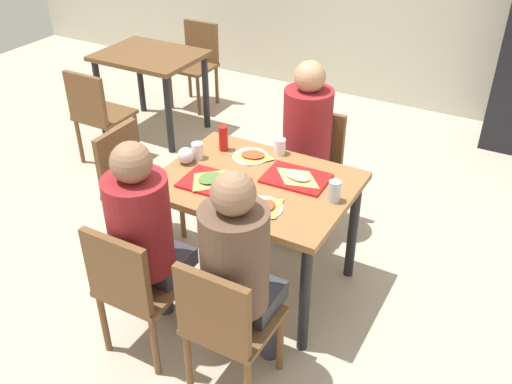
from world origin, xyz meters
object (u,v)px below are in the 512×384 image
at_px(person_in_red, 145,231).
at_px(background_chair_near, 97,111).
at_px(tray_red_far, 296,178).
at_px(pizza_slice_d, 262,208).
at_px(plastic_cup_a, 280,147).
at_px(background_table, 151,67).
at_px(chair_near_left, 133,284).
at_px(chair_near_right, 225,322).
at_px(background_chair_far, 197,58).
at_px(tray_red_near, 214,183).
at_px(main_table, 256,196).
at_px(paper_plate_center, 250,156).
at_px(foil_bundle, 186,155).
at_px(paper_plate_near_edge, 262,208).
at_px(plastic_cup_b, 228,205).
at_px(plastic_cup_c, 197,151).
at_px(soda_can, 334,191).
at_px(chair_far_side, 311,162).
at_px(condiment_bottle, 223,138).
at_px(chair_left_end, 133,180).
at_px(pizza_slice_c, 253,155).
at_px(pizza_slice_a, 210,179).
at_px(pizza_slice_b, 298,176).
at_px(person_far_side, 305,138).
at_px(person_in_brown_jacket, 239,265).

relative_size(person_in_red, background_chair_near, 1.49).
height_order(tray_red_far, pizza_slice_d, pizza_slice_d).
xyz_separation_m(plastic_cup_a, background_table, (-1.86, 1.10, -0.18)).
height_order(chair_near_left, chair_near_right, same).
bearing_deg(background_chair_far, background_chair_near, -90.00).
distance_m(chair_near_right, background_table, 3.12).
bearing_deg(tray_red_near, main_table, 37.07).
bearing_deg(paper_plate_center, foil_bundle, -140.50).
distance_m(paper_plate_near_edge, plastic_cup_b, 0.19).
bearing_deg(plastic_cup_b, tray_red_near, 136.64).
bearing_deg(pizza_slice_d, paper_plate_near_edge, 106.83).
height_order(plastic_cup_c, soda_can, soda_can).
distance_m(chair_far_side, condiment_bottle, 0.76).
bearing_deg(foil_bundle, plastic_cup_a, 40.36).
distance_m(chair_left_end, plastic_cup_c, 0.59).
bearing_deg(background_table, pizza_slice_c, -35.02).
relative_size(paper_plate_center, background_chair_near, 0.26).
xyz_separation_m(chair_left_end, foil_bundle, (0.47, -0.02, 0.32)).
height_order(paper_plate_center, condiment_bottle, condiment_bottle).
height_order(chair_left_end, person_in_red, person_in_red).
bearing_deg(condiment_bottle, plastic_cup_a, 20.70).
bearing_deg(paper_plate_center, pizza_slice_d, -54.76).
distance_m(pizza_slice_a, soda_can, 0.70).
height_order(pizza_slice_a, pizza_slice_b, same).
height_order(pizza_slice_b, plastic_cup_a, plastic_cup_a).
height_order(chair_near_right, condiment_bottle, condiment_bottle).
height_order(pizza_slice_c, foil_bundle, foil_bundle).
bearing_deg(paper_plate_near_edge, chair_near_left, -127.49).
distance_m(pizza_slice_d, plastic_cup_a, 0.63).
distance_m(main_table, plastic_cup_b, 0.38).
bearing_deg(pizza_slice_a, main_table, 33.04).
relative_size(chair_near_left, chair_near_right, 1.00).
xyz_separation_m(paper_plate_near_edge, soda_can, (0.30, 0.25, 0.06)).
bearing_deg(pizza_slice_d, plastic_cup_b, -143.14).
relative_size(tray_red_far, pizza_slice_c, 1.51).
relative_size(plastic_cup_c, background_chair_far, 0.12).
height_order(chair_near_right, plastic_cup_c, plastic_cup_c).
bearing_deg(paper_plate_center, main_table, -54.17).
bearing_deg(plastic_cup_a, person_far_side, 84.90).
height_order(condiment_bottle, foil_bundle, condiment_bottle).
distance_m(pizza_slice_a, pizza_slice_d, 0.40).
distance_m(tray_red_near, paper_plate_center, 0.37).
relative_size(chair_near_right, condiment_bottle, 5.19).
bearing_deg(person_in_brown_jacket, chair_near_left, -165.65).
relative_size(plastic_cup_b, condiment_bottle, 0.62).
height_order(person_far_side, pizza_slice_d, person_far_side).
bearing_deg(foil_bundle, chair_left_end, 177.46).
height_order(person_in_brown_jacket, tray_red_far, person_in_brown_jacket).
xyz_separation_m(person_far_side, background_table, (-1.89, 0.79, -0.10)).
xyz_separation_m(person_far_side, pizza_slice_d, (0.17, -0.90, 0.04)).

